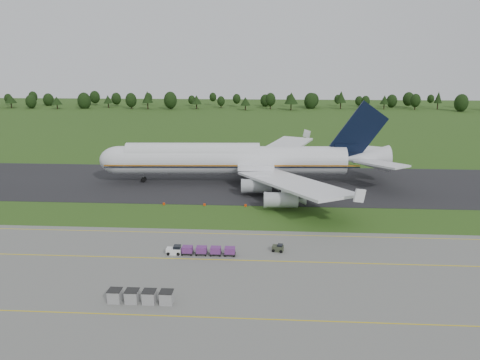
# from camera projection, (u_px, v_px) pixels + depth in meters

# --- Properties ---
(ground) EXTENTS (600.00, 600.00, 0.00)m
(ground) POSITION_uv_depth(u_px,v_px,m) (225.00, 217.00, 99.39)
(ground) COLOR #284815
(ground) RESTS_ON ground
(apron) EXTENTS (300.00, 52.00, 0.06)m
(apron) POSITION_uv_depth(u_px,v_px,m) (203.00, 295.00, 66.53)
(apron) COLOR slate
(apron) RESTS_ON ground
(taxiway) EXTENTS (300.00, 40.00, 0.08)m
(taxiway) POSITION_uv_depth(u_px,v_px,m) (235.00, 183.00, 126.43)
(taxiway) COLOR black
(taxiway) RESTS_ON ground
(apron_markings) EXTENTS (300.00, 30.20, 0.01)m
(apron_markings) POSITION_uv_depth(u_px,v_px,m) (209.00, 273.00, 73.31)
(apron_markings) COLOR #D4BD0C
(apron_markings) RESTS_ON apron
(tree_line) EXTENTS (526.77, 21.52, 11.92)m
(tree_line) POSITION_uv_depth(u_px,v_px,m) (253.00, 100.00, 310.84)
(tree_line) COLOR black
(tree_line) RESTS_ON ground
(aircraft) EXTENTS (78.71, 76.73, 22.13)m
(aircraft) POSITION_uv_depth(u_px,v_px,m) (237.00, 159.00, 125.85)
(aircraft) COLOR silver
(aircraft) RESTS_ON ground
(baggage_train) EXTENTS (11.89, 1.52, 1.46)m
(baggage_train) POSITION_uv_depth(u_px,v_px,m) (200.00, 250.00, 79.88)
(baggage_train) COLOR white
(baggage_train) RESTS_ON apron
(utility_cart) EXTENTS (2.11, 1.52, 1.05)m
(utility_cart) POSITION_uv_depth(u_px,v_px,m) (278.00, 249.00, 81.34)
(utility_cart) COLOR #313827
(utility_cart) RESTS_ON apron
(uld_row) EXTENTS (9.01, 1.81, 1.79)m
(uld_row) POSITION_uv_depth(u_px,v_px,m) (141.00, 296.00, 64.15)
(uld_row) COLOR gray
(uld_row) RESTS_ON apron
(edge_markers) EXTENTS (28.69, 0.30, 0.60)m
(edge_markers) POSITION_uv_depth(u_px,v_px,m) (225.00, 205.00, 106.46)
(edge_markers) COLOR #E13B07
(edge_markers) RESTS_ON ground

